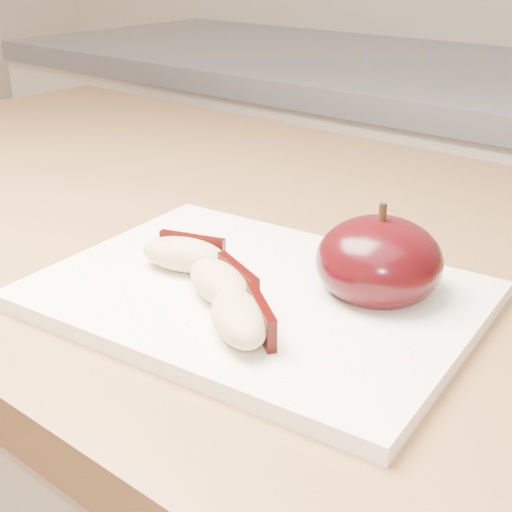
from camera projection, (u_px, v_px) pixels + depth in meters
The scene contains 5 objects.
cutting_board at pixel (256, 295), 0.52m from camera, with size 0.31×0.22×0.01m, color white.
apple_half at pixel (379, 261), 0.50m from camera, with size 0.10×0.10×0.07m.
apple_wedge_a at pixel (185, 254), 0.54m from camera, with size 0.08×0.05×0.02m.
apple_wedge_b at pixel (222, 282), 0.49m from camera, with size 0.08×0.06×0.02m.
apple_wedge_c at pixel (241, 318), 0.45m from camera, with size 0.07×0.07×0.02m.
Camera 1 is at (0.25, 0.01, 1.14)m, focal length 50.00 mm.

